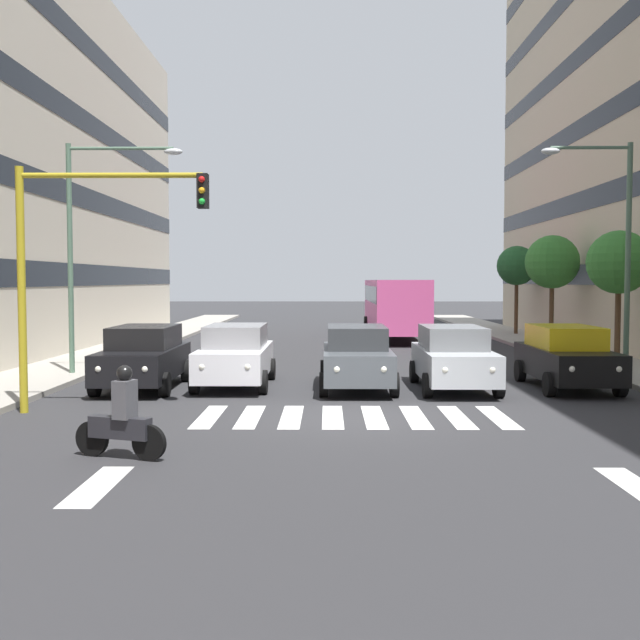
{
  "coord_description": "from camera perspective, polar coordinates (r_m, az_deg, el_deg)",
  "views": [
    {
      "loc": [
        0.57,
        16.13,
        2.98
      ],
      "look_at": [
        0.77,
        -4.59,
        1.88
      ],
      "focal_mm": 41.86,
      "sensor_mm": 36.0,
      "label": 1
    }
  ],
  "objects": [
    {
      "name": "motorcycle_with_rider",
      "position": [
        12.97,
        -14.93,
        -7.41
      ],
      "size": [
        1.65,
        0.62,
        1.57
      ],
      "color": "black",
      "rests_on": "ground_plane"
    },
    {
      "name": "ground_plane",
      "position": [
        16.41,
        2.56,
        -7.41
      ],
      "size": [
        180.0,
        180.0,
        0.0
      ],
      "primitive_type": "plane",
      "color": "#2D2D30"
    },
    {
      "name": "lane_arrow_0",
      "position": [
        11.91,
        23.1,
        -11.66
      ],
      "size": [
        0.5,
        2.2,
        0.01
      ],
      "primitive_type": "cube",
      "color": "silver",
      "rests_on": "ground_plane"
    },
    {
      "name": "street_tree_1",
      "position": [
        27.8,
        21.88,
        4.08
      ],
      "size": [
        2.2,
        2.2,
        4.56
      ],
      "color": "#513823",
      "rests_on": "sidewalk_left"
    },
    {
      "name": "car_2",
      "position": [
        20.5,
        2.82,
        -2.82
      ],
      "size": [
        2.02,
        4.44,
        1.72
      ],
      "color": "#474C51",
      "rests_on": "ground_plane"
    },
    {
      "name": "car_1",
      "position": [
        20.67,
        10.15,
        -2.81
      ],
      "size": [
        2.02,
        4.44,
        1.72
      ],
      "color": "#B2B7BC",
      "rests_on": "ground_plane"
    },
    {
      "name": "traffic_light_gantry",
      "position": [
        17.51,
        -18.21,
        5.25
      ],
      "size": [
        4.29,
        0.36,
        5.5
      ],
      "color": "#AD991E",
      "rests_on": "ground_plane"
    },
    {
      "name": "car_0",
      "position": [
        21.63,
        18.31,
        -2.66
      ],
      "size": [
        2.02,
        4.44,
        1.72
      ],
      "color": "black",
      "rests_on": "ground_plane"
    },
    {
      "name": "street_tree_2",
      "position": [
        33.97,
        17.33,
        4.23
      ],
      "size": [
        2.32,
        2.32,
        4.79
      ],
      "color": "#513823",
      "rests_on": "sidewalk_left"
    },
    {
      "name": "street_lamp_left",
      "position": [
        23.96,
        21.54,
        6.17
      ],
      "size": [
        2.71,
        0.28,
        6.9
      ],
      "color": "#4C6B56",
      "rests_on": "sidewalk_left"
    },
    {
      "name": "car_4",
      "position": [
        21.09,
        -13.32,
        -2.73
      ],
      "size": [
        2.02,
        4.44,
        1.72
      ],
      "color": "black",
      "rests_on": "ground_plane"
    },
    {
      "name": "car_3",
      "position": [
        21.1,
        -6.47,
        -2.66
      ],
      "size": [
        2.02,
        4.44,
        1.72
      ],
      "color": "silver",
      "rests_on": "ground_plane"
    },
    {
      "name": "bus_behind_traffic",
      "position": [
        38.12,
        5.73,
        1.35
      ],
      "size": [
        2.78,
        10.5,
        3.0
      ],
      "color": "#DB5193",
      "rests_on": "ground_plane"
    },
    {
      "name": "street_lamp_right",
      "position": [
        23.83,
        -17.16,
        6.55
      ],
      "size": [
        3.54,
        0.28,
        6.96
      ],
      "color": "#4C6B56",
      "rests_on": "sidewalk_right"
    },
    {
      "name": "crosswalk_markings",
      "position": [
        16.41,
        2.56,
        -7.4
      ],
      "size": [
        6.75,
        2.8,
        0.01
      ],
      "color": "silver",
      "rests_on": "ground_plane"
    },
    {
      "name": "lane_arrow_1",
      "position": [
        11.52,
        -16.63,
        -12.03
      ],
      "size": [
        0.5,
        2.2,
        0.01
      ],
      "primitive_type": "cube",
      "color": "silver",
      "rests_on": "ground_plane"
    },
    {
      "name": "street_tree_3",
      "position": [
        40.92,
        14.81,
        4.01
      ],
      "size": [
        2.09,
        2.09,
        4.66
      ],
      "color": "#513823",
      "rests_on": "sidewalk_left"
    }
  ]
}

